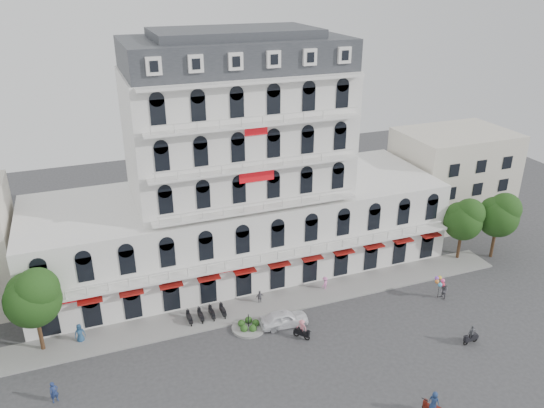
{
  "coord_description": "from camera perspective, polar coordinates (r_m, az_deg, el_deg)",
  "views": [
    {
      "loc": [
        -15.33,
        -33.0,
        30.82
      ],
      "look_at": [
        0.86,
        10.0,
        10.57
      ],
      "focal_mm": 35.0,
      "sensor_mm": 36.0,
      "label": 1
    }
  ],
  "objects": [
    {
      "name": "pedestrian_far",
      "position": [
        46.71,
        -22.4,
        -18.2
      ],
      "size": [
        0.78,
        0.65,
        1.84
      ],
      "primitive_type": "imported",
      "rotation": [
        0.0,
        0.0,
        0.37
      ],
      "color": "navy",
      "rests_on": "ground"
    },
    {
      "name": "ground",
      "position": [
        47.68,
        3.41,
        -16.53
      ],
      "size": [
        120.0,
        120.0,
        0.0
      ],
      "primitive_type": "plane",
      "color": "#38383A",
      "rests_on": "ground"
    },
    {
      "name": "pedestrian_right",
      "position": [
        56.48,
        5.71,
        -8.49
      ],
      "size": [
        1.14,
        1.04,
        1.53
      ],
      "primitive_type": "imported",
      "rotation": [
        0.0,
        0.0,
        3.77
      ],
      "color": "pink",
      "rests_on": "ground"
    },
    {
      "name": "tree_west_inner",
      "position": [
        49.67,
        -24.34,
        -8.99
      ],
      "size": [
        4.76,
        4.76,
        8.25
      ],
      "color": "#382314",
      "rests_on": "ground"
    },
    {
      "name": "tree_east_outer",
      "position": [
        65.44,
        23.23,
        -0.97
      ],
      "size": [
        4.65,
        4.65,
        8.05
      ],
      "color": "#382314",
      "rests_on": "ground"
    },
    {
      "name": "pedestrian_mid",
      "position": [
        54.09,
        -1.32,
        -9.99
      ],
      "size": [
        0.88,
        0.37,
        1.49
      ],
      "primitive_type": "imported",
      "rotation": [
        0.0,
        0.0,
        3.14
      ],
      "color": "slate",
      "rests_on": "ground"
    },
    {
      "name": "rider_center",
      "position": [
        49.5,
        3.21,
        -13.24
      ],
      "size": [
        1.23,
        1.38,
        2.0
      ],
      "rotation": [
        0.0,
        0.0,
        5.41
      ],
      "color": "black",
      "rests_on": "ground"
    },
    {
      "name": "main_building",
      "position": [
        57.19,
        -3.63,
        2.35
      ],
      "size": [
        45.0,
        15.0,
        25.8
      ],
      "color": "silver",
      "rests_on": "ground"
    },
    {
      "name": "balloon_vendor",
      "position": [
        57.25,
        17.87,
        -8.6
      ],
      "size": [
        1.36,
        1.3,
        2.45
      ],
      "color": "slate",
      "rests_on": "ground"
    },
    {
      "name": "parked_scooter_row",
      "position": [
        52.7,
        -7.05,
        -12.21
      ],
      "size": [
        4.4,
        1.8,
        1.1
      ],
      "primitive_type": null,
      "color": "black",
      "rests_on": "ground"
    },
    {
      "name": "pedestrian_left",
      "position": [
        52.0,
        -19.97,
        -12.94
      ],
      "size": [
        0.99,
        0.71,
        1.9
      ],
      "primitive_type": "imported",
      "rotation": [
        0.0,
        0.0,
        0.12
      ],
      "color": "navy",
      "rests_on": "ground"
    },
    {
      "name": "tree_east_inner",
      "position": [
        63.67,
        19.95,
        -1.45
      ],
      "size": [
        4.4,
        4.37,
        7.57
      ],
      "color": "#382314",
      "rests_on": "ground"
    },
    {
      "name": "rider_northeast",
      "position": [
        52.09,
        20.67,
        -13.05
      ],
      "size": [
        1.7,
        0.47,
        1.93
      ],
      "rotation": [
        0.0,
        0.0,
        3.23
      ],
      "color": "black",
      "rests_on": "ground"
    },
    {
      "name": "traffic_island",
      "position": [
        51.06,
        -2.54,
        -13.01
      ],
      "size": [
        3.2,
        3.2,
        1.6
      ],
      "color": "gray",
      "rests_on": "ground"
    },
    {
      "name": "parked_car",
      "position": [
        51.1,
        1.3,
        -12.21
      ],
      "size": [
        4.73,
        2.14,
        1.58
      ],
      "primitive_type": "imported",
      "rotation": [
        0.0,
        0.0,
        1.51
      ],
      "color": "white",
      "rests_on": "ground"
    },
    {
      "name": "sidewalk",
      "position": [
        54.25,
        -0.48,
        -10.72
      ],
      "size": [
        53.0,
        4.0,
        0.16
      ],
      "primitive_type": "cube",
      "color": "gray",
      "rests_on": "ground"
    },
    {
      "name": "rider_east",
      "position": [
        44.15,
        17.0,
        -19.84
      ],
      "size": [
        1.03,
        1.55,
        2.18
      ],
      "rotation": [
        0.0,
        0.0,
        2.08
      ],
      "color": "maroon",
      "rests_on": "ground"
    },
    {
      "name": "flank_building_east",
      "position": [
        74.02,
        18.74,
        2.89
      ],
      "size": [
        14.0,
        10.0,
        12.0
      ],
      "primitive_type": "cube",
      "color": "beige",
      "rests_on": "ground"
    }
  ]
}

